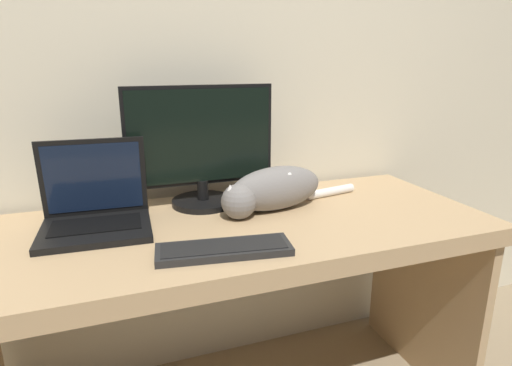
% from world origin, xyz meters
% --- Properties ---
extents(wall_back, '(6.40, 0.06, 2.60)m').
position_xyz_m(wall_back, '(0.00, 0.73, 1.30)').
color(wall_back, beige).
rests_on(wall_back, ground_plane).
extents(desk, '(1.66, 0.67, 0.75)m').
position_xyz_m(desk, '(0.00, 0.33, 0.61)').
color(desk, tan).
rests_on(desk, ground_plane).
extents(monitor, '(0.51, 0.22, 0.42)m').
position_xyz_m(monitor, '(-0.05, 0.55, 0.96)').
color(monitor, black).
rests_on(monitor, desk).
extents(laptop, '(0.33, 0.27, 0.27)m').
position_xyz_m(laptop, '(-0.41, 0.43, 0.81)').
color(laptop, black).
rests_on(laptop, desk).
extents(external_keyboard, '(0.37, 0.17, 0.02)m').
position_xyz_m(external_keyboard, '(-0.09, 0.13, 0.76)').
color(external_keyboard, black).
rests_on(external_keyboard, desk).
extents(cat, '(0.57, 0.21, 0.15)m').
position_xyz_m(cat, '(0.16, 0.41, 0.83)').
color(cat, gray).
rests_on(cat, desk).
extents(small_toy, '(0.04, 0.04, 0.04)m').
position_xyz_m(small_toy, '(0.26, 0.51, 0.78)').
color(small_toy, red).
rests_on(small_toy, desk).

